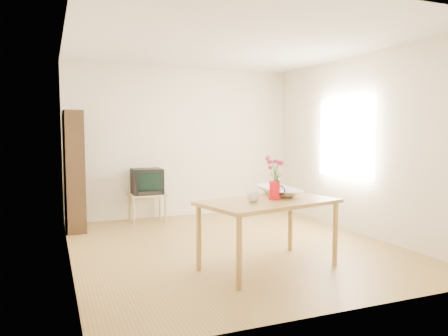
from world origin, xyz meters
name	(u,v)px	position (x,y,z in m)	size (l,w,h in m)	color
room	(235,146)	(0.03, 0.00, 1.30)	(4.50, 4.50, 4.50)	olive
table	(269,207)	(0.01, -0.98, 0.67)	(1.62, 1.15, 0.75)	olive
tv_stand	(147,198)	(-0.70, 1.97, 0.39)	(0.60, 0.45, 0.46)	tan
bookshelf	(74,175)	(-1.85, 1.75, 0.84)	(0.28, 0.70, 1.80)	black
pitcher	(275,191)	(0.10, -0.94, 0.84)	(0.15, 0.18, 0.21)	red
flowers	(275,167)	(0.10, -0.94, 1.11)	(0.23, 0.23, 0.33)	#CF3068
mug	(253,197)	(-0.20, -1.03, 0.80)	(0.13, 0.13, 0.10)	white
bowl	(278,174)	(0.30, -0.66, 1.00)	(0.53, 0.53, 0.50)	white
teacup_a	(275,178)	(0.26, -0.66, 0.96)	(0.08, 0.08, 0.07)	white
teacup_b	(281,177)	(0.35, -0.64, 0.95)	(0.07, 0.07, 0.07)	white
television	(147,181)	(-0.70, 1.98, 0.67)	(0.49, 0.46, 0.42)	black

